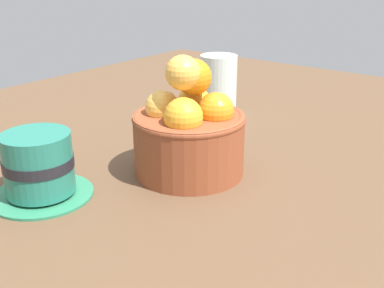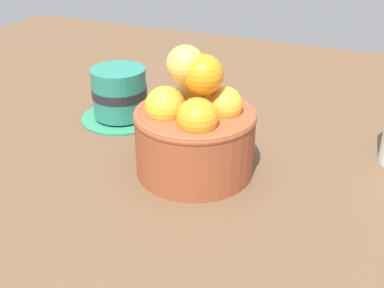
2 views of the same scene
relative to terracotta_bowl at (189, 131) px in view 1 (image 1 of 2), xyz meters
The scene contains 4 objects.
ground_plane 7.72cm from the terracotta_bowl, 36.56° to the left, with size 131.51×109.11×4.86cm, color brown.
terracotta_bowl is the anchor object (origin of this frame).
coffee_cup 17.41cm from the terracotta_bowl, 149.17° to the left, with size 11.12×11.12×7.27cm.
water_glass 24.86cm from the terracotta_bowl, 26.78° to the left, with size 6.13×6.13×9.71cm, color silver.
Camera 1 is at (-41.79, -32.88, 24.34)cm, focal length 44.62 mm.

